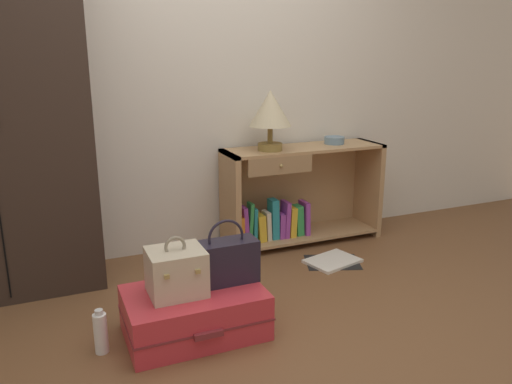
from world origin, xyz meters
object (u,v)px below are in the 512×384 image
object	(u,v)px
suitcase_large	(195,312)
handbag	(226,260)
bookshelf	(295,197)
open_book_on_floor	(332,261)
bowl	(334,140)
bottle	(101,333)
table_lamp	(270,111)
train_case	(176,272)

from	to	relation	value
suitcase_large	handbag	world-z (taller)	handbag
bookshelf	open_book_on_floor	distance (m)	0.58
bowl	suitcase_large	distance (m)	1.81
suitcase_large	bottle	xyz separation A→B (m)	(-0.46, 0.01, -0.01)
suitcase_large	handbag	bearing A→B (deg)	11.65
handbag	open_book_on_floor	world-z (taller)	handbag
table_lamp	suitcase_large	world-z (taller)	table_lamp
train_case	open_book_on_floor	xyz separation A→B (m)	(1.20, 0.49, -0.34)
handbag	bottle	size ratio (longest dim) A/B	1.52
table_lamp	open_book_on_floor	world-z (taller)	table_lamp
handbag	train_case	bearing A→B (deg)	-174.14
bottle	handbag	bearing A→B (deg)	2.45
bookshelf	table_lamp	distance (m)	0.69
table_lamp	bowl	xyz separation A→B (m)	(0.55, 0.05, -0.25)
train_case	bottle	xyz separation A→B (m)	(-0.37, 0.00, -0.25)
bookshelf	bottle	world-z (taller)	bookshelf
table_lamp	suitcase_large	bearing A→B (deg)	-132.01
handbag	open_book_on_floor	distance (m)	1.09
table_lamp	open_book_on_floor	bearing A→B (deg)	-56.74
handbag	bottle	distance (m)	0.69
suitcase_large	open_book_on_floor	world-z (taller)	suitcase_large
bottle	open_book_on_floor	size ratio (longest dim) A/B	0.52
table_lamp	handbag	size ratio (longest dim) A/B	1.22
train_case	bottle	world-z (taller)	train_case
suitcase_large	train_case	xyz separation A→B (m)	(-0.08, 0.01, 0.23)
train_case	handbag	size ratio (longest dim) A/B	0.88
table_lamp	train_case	distance (m)	1.45
table_lamp	bowl	bearing A→B (deg)	5.21
table_lamp	open_book_on_floor	size ratio (longest dim) A/B	0.96
handbag	bookshelf	bearing A→B (deg)	46.72
suitcase_large	bottle	bearing A→B (deg)	178.62
table_lamp	handbag	xyz separation A→B (m)	(-0.65, -0.89, -0.64)
bottle	suitcase_large	bearing A→B (deg)	-1.38
suitcase_large	handbag	xyz separation A→B (m)	(0.19, 0.04, 0.23)
train_case	handbag	bearing A→B (deg)	5.86
table_lamp	train_case	xyz separation A→B (m)	(-0.92, -0.92, -0.64)
bookshelf	train_case	world-z (taller)	bookshelf
table_lamp	train_case	bearing A→B (deg)	-135.02
table_lamp	suitcase_large	size ratio (longest dim) A/B	0.60
handbag	open_book_on_floor	xyz separation A→B (m)	(0.93, 0.47, -0.34)
suitcase_large	bottle	size ratio (longest dim) A/B	3.11
open_book_on_floor	table_lamp	bearing A→B (deg)	123.26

